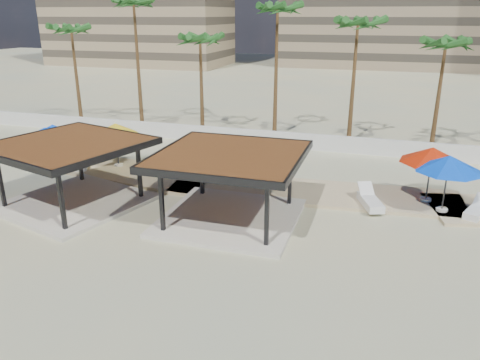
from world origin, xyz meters
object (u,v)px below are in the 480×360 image
object	(u,v)px
lounger_a	(83,164)
lounger_b	(476,211)
lounger_c	(370,201)
pavilion_central	(230,180)
umbrella_a	(53,130)
umbrella_c	(432,155)
pavilion_west	(71,168)

from	to	relation	value
lounger_a	lounger_b	bearing A→B (deg)	-117.30
lounger_c	pavilion_central	bearing A→B (deg)	97.55
pavilion_central	lounger_b	distance (m)	12.27
lounger_b	umbrella_a	bearing A→B (deg)	111.27
pavilion_central	umbrella_a	bearing A→B (deg)	161.07
pavilion_central	umbrella_c	distance (m)	10.56
pavilion_central	pavilion_west	size ratio (longest dim) A/B	0.81
umbrella_a	umbrella_c	distance (m)	22.94
pavilion_west	lounger_c	xyz separation A→B (m)	(14.95, 4.12, -1.65)
lounger_b	lounger_c	distance (m)	5.08
pavilion_central	lounger_b	xyz separation A→B (m)	(11.54, 3.81, -1.66)
umbrella_a	lounger_c	size ratio (longest dim) A/B	1.30
lounger_a	lounger_c	bearing A→B (deg)	-118.92
lounger_b	lounger_c	bearing A→B (deg)	117.16
pavilion_west	umbrella_a	bearing A→B (deg)	150.38
umbrella_c	lounger_b	bearing A→B (deg)	-27.82
umbrella_a	lounger_c	world-z (taller)	umbrella_a
umbrella_c	lounger_c	xyz separation A→B (m)	(-2.80, -1.55, -2.30)
lounger_a	umbrella_c	bearing A→B (deg)	-114.20
umbrella_a	umbrella_c	world-z (taller)	umbrella_c
lounger_a	lounger_c	distance (m)	18.07
umbrella_a	lounger_a	world-z (taller)	umbrella_a
pavilion_west	umbrella_c	world-z (taller)	pavilion_west
umbrella_c	lounger_c	size ratio (longest dim) A/B	1.60
pavilion_central	umbrella_a	world-z (taller)	pavilion_central
umbrella_c	lounger_c	bearing A→B (deg)	-150.95
pavilion_central	umbrella_c	xyz separation A→B (m)	(9.27, 5.01, 0.66)
umbrella_a	umbrella_c	bearing A→B (deg)	0.93
umbrella_c	lounger_a	xyz separation A→B (m)	(-20.84, -0.50, -2.34)
lounger_a	lounger_b	world-z (taller)	lounger_b
pavilion_central	pavilion_west	xyz separation A→B (m)	(-8.48, -0.66, 0.01)
pavilion_west	lounger_b	size ratio (longest dim) A/B	3.71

